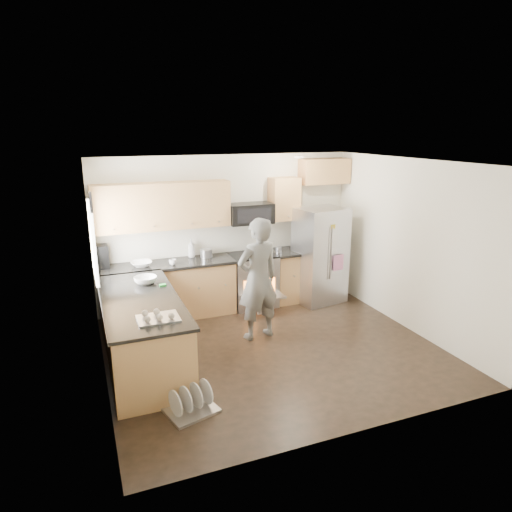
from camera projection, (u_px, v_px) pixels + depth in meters
name	position (u px, v px, depth m)	size (l,w,h in m)	color
ground	(273.00, 349.00, 6.46)	(4.50, 4.50, 0.00)	black
room_shell	(271.00, 234.00, 6.01)	(4.54, 4.04, 2.62)	white
back_cabinet_run	(199.00, 257.00, 7.55)	(4.45, 0.64, 2.50)	#BA7D4A
peninsula	(142.00, 331.00, 5.93)	(0.96, 2.36, 1.02)	#BA7D4A
stove_range	(253.00, 268.00, 7.91)	(0.76, 0.97, 1.79)	#B7B7BC
refrigerator	(320.00, 255.00, 8.07)	(0.93, 0.78, 1.69)	#B7B7BC
person	(258.00, 279.00, 6.60)	(0.66, 0.43, 1.81)	slate
dish_rack	(191.00, 405.00, 5.00)	(0.62, 0.55, 0.33)	#B7B7BC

